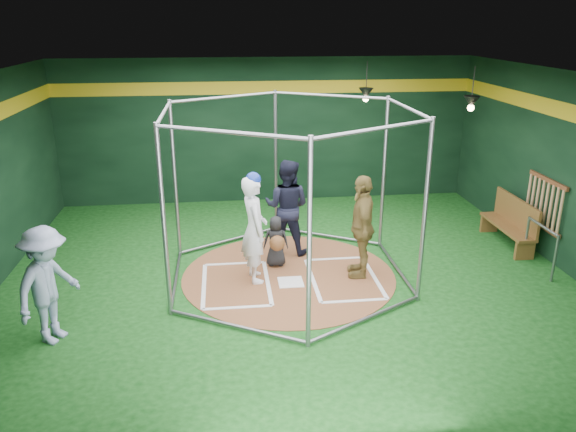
{
  "coord_description": "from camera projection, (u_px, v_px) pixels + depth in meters",
  "views": [
    {
      "loc": [
        -1.08,
        -9.06,
        4.37
      ],
      "look_at": [
        0.0,
        0.1,
        1.1
      ],
      "focal_mm": 35.0,
      "sensor_mm": 36.0,
      "label": 1
    }
  ],
  "objects": [
    {
      "name": "visitor_leopard",
      "position": [
        362.0,
        226.0,
        9.78
      ],
      "size": [
        0.62,
        1.14,
        1.84
      ],
      "primitive_type": "imported",
      "rotation": [
        0.0,
        0.0,
        -1.74
      ],
      "color": "#A28945",
      "rests_on": "clay_disc"
    },
    {
      "name": "dugout_bench",
      "position": [
        511.0,
        221.0,
        11.27
      ],
      "size": [
        0.39,
        1.68,
        0.98
      ],
      "color": "brown",
      "rests_on": "ground"
    },
    {
      "name": "batting_cage",
      "position": [
        289.0,
        196.0,
        9.56
      ],
      "size": [
        4.05,
        4.67,
        3.0
      ],
      "color": "gray",
      "rests_on": "ground"
    },
    {
      "name": "pendant_lamp_near",
      "position": [
        366.0,
        93.0,
        12.75
      ],
      "size": [
        0.34,
        0.34,
        0.9
      ],
      "color": "black",
      "rests_on": "room_shell"
    },
    {
      "name": "room_shell",
      "position": [
        289.0,
        181.0,
        9.48
      ],
      "size": [
        10.1,
        9.1,
        3.53
      ],
      "color": "#0D3B0F",
      "rests_on": "ground"
    },
    {
      "name": "home_plate",
      "position": [
        291.0,
        282.0,
        9.77
      ],
      "size": [
        0.43,
        0.43,
        0.01
      ],
      "primitive_type": "cube",
      "color": "white",
      "rests_on": "clay_disc"
    },
    {
      "name": "batter_figure",
      "position": [
        254.0,
        228.0,
        9.59
      ],
      "size": [
        0.55,
        0.75,
        1.95
      ],
      "color": "white",
      "rests_on": "clay_disc"
    },
    {
      "name": "steel_railing",
      "position": [
        541.0,
        241.0,
        10.09
      ],
      "size": [
        0.05,
        1.01,
        0.87
      ],
      "color": "gray",
      "rests_on": "ground"
    },
    {
      "name": "bat_rack",
      "position": [
        544.0,
        203.0,
        10.62
      ],
      "size": [
        0.07,
        1.25,
        0.98
      ],
      "color": "brown",
      "rests_on": "room_shell"
    },
    {
      "name": "batter_box_left",
      "position": [
        236.0,
        284.0,
        9.71
      ],
      "size": [
        1.17,
        1.77,
        0.01
      ],
      "color": "white",
      "rests_on": "clay_disc"
    },
    {
      "name": "clay_disc",
      "position": [
        289.0,
        275.0,
        10.06
      ],
      "size": [
        3.8,
        3.8,
        0.01
      ],
      "primitive_type": "cylinder",
      "color": "brown",
      "rests_on": "ground"
    },
    {
      "name": "pendant_lamp_far",
      "position": [
        471.0,
        102.0,
        11.45
      ],
      "size": [
        0.34,
        0.34,
        0.9
      ],
      "color": "black",
      "rests_on": "room_shell"
    },
    {
      "name": "bystander_blue",
      "position": [
        48.0,
        285.0,
        7.78
      ],
      "size": [
        1.06,
        1.28,
        1.72
      ],
      "primitive_type": "imported",
      "rotation": [
        0.0,
        0.0,
        1.12
      ],
      "color": "#98A6C9",
      "rests_on": "ground"
    },
    {
      "name": "umpire",
      "position": [
        287.0,
        207.0,
        10.78
      ],
      "size": [
        1.1,
        0.99,
        1.85
      ],
      "primitive_type": "imported",
      "rotation": [
        0.0,
        0.0,
        2.75
      ],
      "color": "black",
      "rests_on": "clay_disc"
    },
    {
      "name": "batter_box_right",
      "position": [
        344.0,
        278.0,
        9.92
      ],
      "size": [
        1.17,
        1.77,
        0.01
      ],
      "color": "white",
      "rests_on": "clay_disc"
    },
    {
      "name": "catcher_figure",
      "position": [
        276.0,
        241.0,
        10.27
      ],
      "size": [
        0.49,
        0.56,
        0.95
      ],
      "color": "black",
      "rests_on": "clay_disc"
    }
  ]
}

